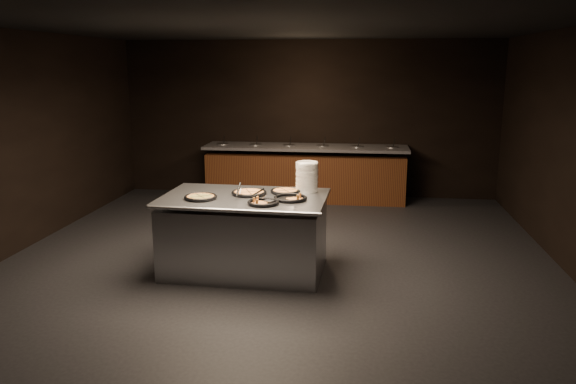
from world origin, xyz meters
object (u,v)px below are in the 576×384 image
pan_cheese_whole (249,193)px  plate_stack (307,177)px  serving_counter (245,235)px  pan_veggie_whole (201,197)px

pan_cheese_whole → plate_stack: bearing=21.1°
serving_counter → pan_veggie_whole: size_ratio=5.15×
plate_stack → pan_cheese_whole: (-0.67, -0.26, -0.16)m
serving_counter → pan_veggie_whole: 0.72m
pan_veggie_whole → pan_cheese_whole: (0.51, 0.30, 0.00)m
serving_counter → pan_veggie_whole: pan_veggie_whole is taller
pan_cheese_whole → serving_counter: bearing=-109.0°
serving_counter → pan_cheese_whole: pan_cheese_whole is taller
serving_counter → pan_veggie_whole: bearing=-155.9°
serving_counter → plate_stack: (0.71, 0.37, 0.66)m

